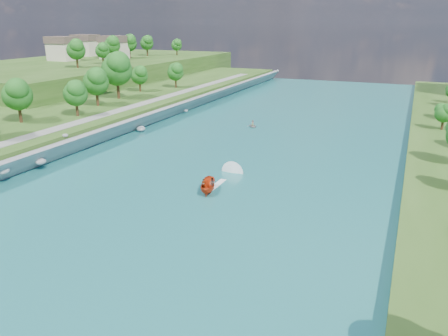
% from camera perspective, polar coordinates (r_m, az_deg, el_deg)
% --- Properties ---
extents(ground, '(260.00, 260.00, 0.00)m').
position_cam_1_polar(ground, '(51.01, -11.65, -7.74)').
color(ground, '#2D5119').
rests_on(ground, ground).
extents(river_water, '(55.00, 240.00, 0.10)m').
position_cam_1_polar(river_water, '(66.94, -1.94, -0.84)').
color(river_water, '#1B6467').
rests_on(river_water, ground).
extents(ridge_west, '(60.00, 120.00, 9.00)m').
position_cam_1_polar(ridge_west, '(172.52, -16.59, 11.89)').
color(ridge_west, '#2D5119').
rests_on(ridge_west, ground).
extents(riprap_bank, '(4.22, 236.00, 4.24)m').
position_cam_1_polar(riprap_bank, '(79.70, -19.39, 2.61)').
color(riprap_bank, slate).
rests_on(riprap_bank, ground).
extents(riverside_path, '(3.00, 200.00, 0.10)m').
position_cam_1_polar(riverside_path, '(84.60, -22.36, 4.37)').
color(riverside_path, gray).
rests_on(riverside_path, berm_west).
extents(ridge_houses, '(29.50, 29.50, 8.40)m').
position_cam_1_polar(ridge_houses, '(179.62, -17.38, 14.89)').
color(ridge_houses, beige).
rests_on(ridge_houses, ridge_west).
extents(trees_ridge, '(15.04, 63.28, 10.41)m').
position_cam_1_polar(trees_ridge, '(168.21, -13.06, 15.21)').
color(trees_ridge, '#165416').
rests_on(trees_ridge, ridge_west).
extents(motorboat, '(3.60, 19.33, 1.99)m').
position_cam_1_polar(motorboat, '(60.58, -1.70, -2.10)').
color(motorboat, '#BC320F').
rests_on(motorboat, river_water).
extents(raft, '(3.39, 3.60, 1.51)m').
position_cam_1_polar(raft, '(97.32, 3.77, 5.56)').
color(raft, gray).
rests_on(raft, river_water).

